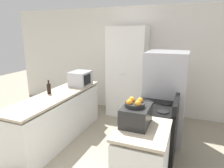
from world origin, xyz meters
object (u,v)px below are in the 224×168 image
refrigerator (165,96)px  toaster_oven (136,115)px  stove (154,133)px  microwave (80,78)px  wine_bottle (49,88)px  pantry_cabinet (127,72)px  fruit_bowl (135,104)px

refrigerator → toaster_oven: refrigerator is taller
toaster_oven → stove: bearing=79.3°
stove → microwave: 1.94m
wine_bottle → pantry_cabinet: bearing=59.3°
pantry_cabinet → wine_bottle: pantry_cabinet is taller
pantry_cabinet → fruit_bowl: size_ratio=8.97×
wine_bottle → toaster_oven: size_ratio=0.61×
refrigerator → toaster_oven: 1.52m
toaster_oven → refrigerator: bearing=83.5°
stove → wine_bottle: bearing=-178.7°
refrigerator → wine_bottle: size_ratio=6.53×
pantry_cabinet → refrigerator: size_ratio=1.28×
wine_bottle → toaster_oven: 1.93m
refrigerator → microwave: (-1.75, -0.10, 0.21)m
refrigerator → toaster_oven: (-0.17, -1.50, 0.18)m
toaster_oven → fruit_bowl: bearing=-123.9°
microwave → wine_bottle: 0.78m
stove → microwave: (-1.71, 0.70, 0.59)m
wine_bottle → toaster_oven: bearing=-19.9°
stove → toaster_oven: bearing=-100.7°
pantry_cabinet → microwave: (-0.75, -0.92, -0.02)m
microwave → fruit_bowl: fruit_bowl is taller
microwave → toaster_oven: 2.11m
stove → fruit_bowl: (-0.14, -0.72, 0.72)m
toaster_oven → microwave: bearing=138.6°
stove → wine_bottle: size_ratio=4.15×
pantry_cabinet → toaster_oven: bearing=-70.2°
fruit_bowl → stove: bearing=78.6°
refrigerator → microwave: 1.77m
toaster_oven → fruit_bowl: (-0.01, -0.02, 0.16)m
refrigerator → microwave: bearing=-176.7°
wine_bottle → fruit_bowl: 1.93m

